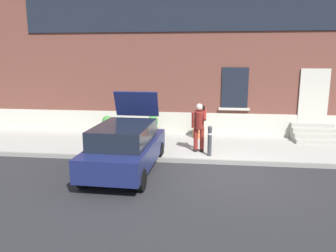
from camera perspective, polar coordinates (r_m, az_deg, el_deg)
name	(u,v)px	position (r m, az deg, el deg)	size (l,w,h in m)	color
ground_plane	(222,174)	(10.20, 9.34, -8.14)	(80.00, 80.00, 0.00)	#232326
sidewalk	(220,147)	(12.85, 8.91, -3.61)	(24.00, 3.60, 0.15)	#99968E
curb_edge	(221,162)	(11.07, 9.18, -6.13)	(24.00, 0.12, 0.15)	gray
building_facade	(221,51)	(14.89, 9.11, 12.67)	(24.00, 1.52, 7.50)	brown
entrance_stoop	(314,134)	(14.68, 23.83, -1.29)	(1.70, 1.28, 0.64)	#9E998E
hatchback_car_navy	(125,147)	(10.08, -7.36, -3.56)	(1.89, 4.11, 2.34)	#161E4C
bollard_near_person	(210,140)	(11.28, 7.21, -2.36)	(0.15, 0.15, 1.04)	#333338
person_on_phone	(199,124)	(11.61, 5.38, 0.28)	(0.51, 0.50, 1.74)	maroon
planter_charcoal	(108,125)	(14.40, -10.37, 0.16)	(0.44, 0.44, 0.86)	#2D2D30
planter_olive	(153,125)	(14.22, -2.58, 0.20)	(0.44, 0.44, 0.86)	#606B38
planter_terracotta	(198,127)	(13.80, 5.17, -0.19)	(0.44, 0.44, 0.86)	#B25B38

